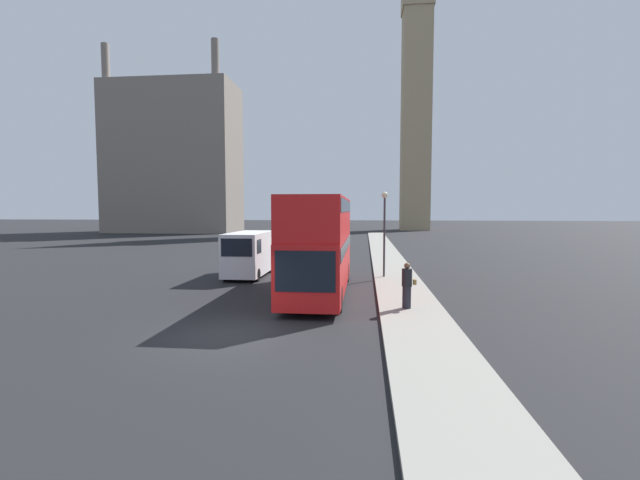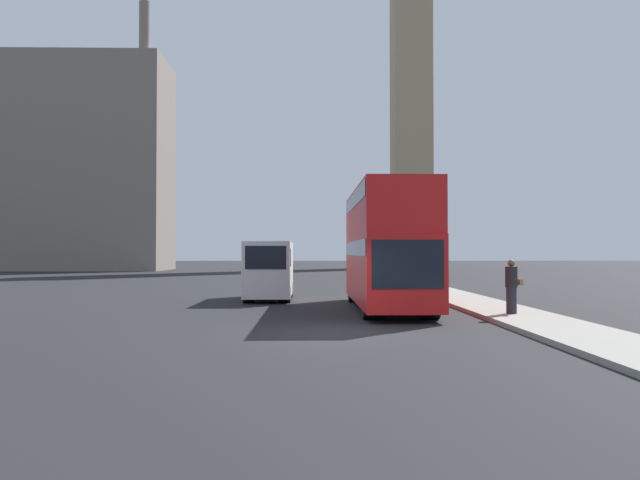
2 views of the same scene
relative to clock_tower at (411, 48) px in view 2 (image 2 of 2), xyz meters
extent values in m
plane|color=black|center=(-14.28, -73.58, -32.28)|extent=(300.00, 300.00, 0.00)
cube|color=gray|center=(-7.99, -73.58, -32.21)|extent=(2.57, 120.00, 0.15)
cube|color=tan|center=(0.00, 0.00, -11.10)|extent=(5.51, 5.51, 42.37)
cube|color=slate|center=(-44.07, -12.35, -19.17)|extent=(22.52, 10.71, 26.22)
cylinder|color=slate|center=(-34.50, -16.90, -3.18)|extent=(1.29, 1.29, 5.77)
cube|color=red|center=(-11.98, -66.62, -30.74)|extent=(2.50, 10.31, 2.49)
cube|color=red|center=(-11.98, -66.62, -28.59)|extent=(2.50, 10.11, 1.82)
cube|color=black|center=(-11.98, -66.62, -29.92)|extent=(2.54, 9.90, 0.55)
cube|color=black|center=(-11.98, -66.62, -28.05)|extent=(2.54, 9.69, 0.55)
cube|color=black|center=(-11.98, -71.79, -30.44)|extent=(2.20, 0.03, 1.49)
cylinder|color=black|center=(-12.88, -70.23, -31.74)|extent=(0.70, 1.08, 1.08)
cylinder|color=black|center=(-11.08, -70.23, -31.74)|extent=(0.70, 1.08, 1.08)
cylinder|color=black|center=(-12.88, -63.01, -31.74)|extent=(0.70, 1.08, 1.08)
cylinder|color=black|center=(-11.08, -63.01, -31.74)|extent=(0.70, 1.08, 1.08)
cube|color=white|center=(-16.82, -61.60, -30.84)|extent=(2.05, 5.25, 2.48)
cube|color=black|center=(-16.82, -64.24, -30.30)|extent=(1.74, 0.02, 0.99)
cube|color=black|center=(-16.82, -63.31, -30.30)|extent=(2.08, 0.95, 0.79)
cylinder|color=black|center=(-17.59, -63.39, -31.91)|extent=(0.51, 0.74, 0.74)
cylinder|color=black|center=(-16.05, -63.39, -31.91)|extent=(0.51, 0.74, 0.74)
cylinder|color=black|center=(-17.59, -59.81, -31.91)|extent=(0.51, 0.74, 0.74)
cylinder|color=black|center=(-16.05, -59.81, -31.91)|extent=(0.51, 0.74, 0.74)
cylinder|color=#23232D|center=(-8.19, -69.84, -31.69)|extent=(0.34, 0.34, 0.88)
cylinder|color=black|center=(-8.19, -69.84, -30.91)|extent=(0.40, 0.40, 0.70)
sphere|color=brown|center=(-8.19, -69.84, -30.44)|extent=(0.24, 0.24, 0.24)
cube|color=olive|center=(-7.89, -69.84, -31.08)|extent=(0.12, 0.24, 0.20)
cylinder|color=#38383D|center=(-8.73, -61.84, -29.85)|extent=(0.12, 0.12, 4.56)
sphere|color=beige|center=(-8.73, -61.84, -27.39)|extent=(0.36, 0.36, 0.36)
camera|label=1|loc=(-9.87, -86.83, -28.23)|focal=24.00mm
camera|label=2|loc=(-14.99, -90.63, -30.09)|focal=35.00mm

